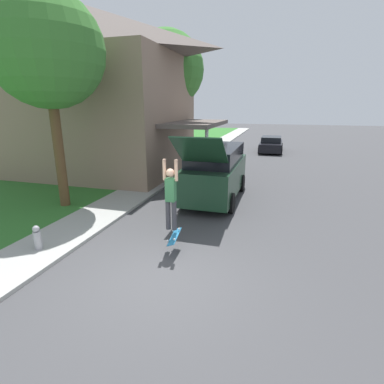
# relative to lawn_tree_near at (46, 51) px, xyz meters

# --- Properties ---
(ground_plane) EXTENTS (120.00, 120.00, 0.00)m
(ground_plane) POSITION_rel_lawn_tree_near_xyz_m (5.39, -3.60, -5.56)
(ground_plane) COLOR #3D3D3F
(lawn) EXTENTS (10.00, 80.00, 0.08)m
(lawn) POSITION_rel_lawn_tree_near_xyz_m (-2.61, 2.40, -5.52)
(lawn) COLOR #2D6B28
(lawn) RESTS_ON ground_plane
(sidewalk) EXTENTS (1.80, 80.00, 0.10)m
(sidewalk) POSITION_rel_lawn_tree_near_xyz_m (1.79, 2.40, -5.51)
(sidewalk) COLOR #9E9E99
(sidewalk) RESTS_ON ground_plane
(house) EXTENTS (12.38, 8.17, 8.70)m
(house) POSITION_rel_lawn_tree_near_xyz_m (-2.40, 6.10, -0.97)
(house) COLOR #89705B
(house) RESTS_ON lawn
(lawn_tree_near) EXTENTS (3.90, 3.90, 7.46)m
(lawn_tree_near) POSITION_rel_lawn_tree_near_xyz_m (0.00, 0.00, 0.00)
(lawn_tree_near) COLOR brown
(lawn_tree_near) RESTS_ON lawn
(lawn_tree_far) EXTENTS (4.61, 4.61, 8.14)m
(lawn_tree_far) POSITION_rel_lawn_tree_near_xyz_m (0.74, 9.34, 0.34)
(lawn_tree_far) COLOR brown
(lawn_tree_far) RESTS_ON lawn
(suv_parked) EXTENTS (2.05, 5.64, 2.89)m
(suv_parked) POSITION_rel_lawn_tree_near_xyz_m (5.35, 2.65, -4.39)
(suv_parked) COLOR #193823
(suv_parked) RESTS_ON ground_plane
(car_down_street) EXTENTS (1.91, 4.38, 1.29)m
(car_down_street) POSITION_rel_lawn_tree_near_xyz_m (7.07, 16.97, -4.94)
(car_down_street) COLOR black
(car_down_street) RESTS_ON ground_plane
(skateboarder) EXTENTS (0.41, 0.22, 1.89)m
(skateboarder) POSITION_rel_lawn_tree_near_xyz_m (5.18, -2.19, -3.99)
(skateboarder) COLOR #38383D
(skateboarder) RESTS_ON ground_plane
(skateboard) EXTENTS (0.27, 0.78, 0.28)m
(skateboard) POSITION_rel_lawn_tree_near_xyz_m (5.31, -2.34, -5.09)
(skateboard) COLOR #236B99
(skateboard) RESTS_ON ground_plane
(fire_hydrant) EXTENTS (0.20, 0.20, 0.67)m
(fire_hydrant) POSITION_rel_lawn_tree_near_xyz_m (1.82, -3.36, -5.14)
(fire_hydrant) COLOR #99999E
(fire_hydrant) RESTS_ON sidewalk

